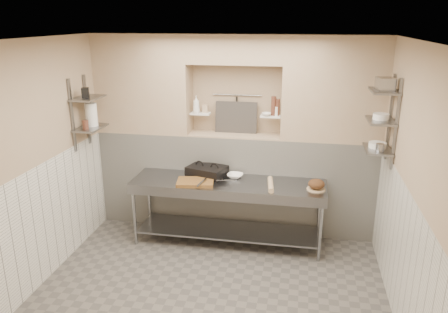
% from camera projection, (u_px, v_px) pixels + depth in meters
% --- Properties ---
extents(floor, '(4.00, 3.90, 0.10)m').
position_uv_depth(floor, '(210.00, 296.00, 5.02)').
color(floor, '#5A554F').
rests_on(floor, ground).
extents(ceiling, '(4.00, 3.90, 0.10)m').
position_uv_depth(ceiling, '(207.00, 34.00, 4.14)').
color(ceiling, silver).
rests_on(ceiling, ground).
extents(wall_left, '(0.10, 3.90, 2.80)m').
position_uv_depth(wall_left, '(32.00, 166.00, 4.93)').
color(wall_left, tan).
rests_on(wall_left, ground).
extents(wall_right, '(0.10, 3.90, 2.80)m').
position_uv_depth(wall_right, '(415.00, 191.00, 4.23)').
color(wall_right, tan).
rests_on(wall_right, ground).
extents(wall_back, '(4.00, 0.10, 2.80)m').
position_uv_depth(wall_back, '(238.00, 131.00, 6.45)').
color(wall_back, tan).
rests_on(wall_back, ground).
extents(wall_front, '(4.00, 0.10, 2.80)m').
position_uv_depth(wall_front, '(140.00, 288.00, 2.70)').
color(wall_front, tan).
rests_on(wall_front, ground).
extents(backwall_lower, '(4.00, 0.40, 1.40)m').
position_uv_depth(backwall_lower, '(234.00, 181.00, 6.43)').
color(backwall_lower, silver).
rests_on(backwall_lower, floor).
extents(alcove_sill, '(1.30, 0.40, 0.02)m').
position_uv_depth(alcove_sill, '(235.00, 135.00, 6.21)').
color(alcove_sill, tan).
rests_on(alcove_sill, backwall_lower).
extents(backwall_pillar_left, '(1.35, 0.40, 1.40)m').
position_uv_depth(backwall_pillar_left, '(144.00, 84.00, 6.23)').
color(backwall_pillar_left, tan).
rests_on(backwall_pillar_left, backwall_lower).
extents(backwall_pillar_right, '(1.35, 0.40, 1.40)m').
position_uv_depth(backwall_pillar_right, '(334.00, 89.00, 5.78)').
color(backwall_pillar_right, tan).
rests_on(backwall_pillar_right, backwall_lower).
extents(backwall_header, '(1.30, 0.40, 0.40)m').
position_uv_depth(backwall_header, '(236.00, 49.00, 5.85)').
color(backwall_header, tan).
rests_on(backwall_header, backwall_lower).
extents(wainscot_left, '(0.02, 3.90, 1.40)m').
position_uv_depth(wainscot_left, '(44.00, 223.00, 5.13)').
color(wainscot_left, silver).
rests_on(wainscot_left, floor).
extents(wainscot_right, '(0.02, 3.90, 1.40)m').
position_uv_depth(wainscot_right, '(400.00, 254.00, 4.45)').
color(wainscot_right, silver).
rests_on(wainscot_right, floor).
extents(alcove_shelf_left, '(0.28, 0.16, 0.02)m').
position_uv_depth(alcove_shelf_left, '(200.00, 113.00, 6.21)').
color(alcove_shelf_left, white).
rests_on(alcove_shelf_left, backwall_lower).
extents(alcove_shelf_right, '(0.28, 0.16, 0.02)m').
position_uv_depth(alcove_shelf_right, '(271.00, 116.00, 6.04)').
color(alcove_shelf_right, white).
rests_on(alcove_shelf_right, backwall_lower).
extents(utensil_rail, '(0.70, 0.02, 0.02)m').
position_uv_depth(utensil_rail, '(237.00, 95.00, 6.21)').
color(utensil_rail, gray).
rests_on(utensil_rail, wall_back).
extents(hanging_steel, '(0.02, 0.02, 0.30)m').
position_uv_depth(hanging_steel, '(237.00, 107.00, 6.24)').
color(hanging_steel, black).
rests_on(hanging_steel, utensil_rail).
extents(splash_panel, '(0.60, 0.08, 0.45)m').
position_uv_depth(splash_panel, '(236.00, 117.00, 6.24)').
color(splash_panel, '#383330').
rests_on(splash_panel, alcove_sill).
extents(shelf_rail_left_a, '(0.03, 0.03, 0.95)m').
position_uv_depth(shelf_rail_left_a, '(87.00, 110.00, 5.97)').
color(shelf_rail_left_a, slate).
rests_on(shelf_rail_left_a, wall_left).
extents(shelf_rail_left_b, '(0.03, 0.03, 0.95)m').
position_uv_depth(shelf_rail_left_b, '(72.00, 116.00, 5.59)').
color(shelf_rail_left_b, slate).
rests_on(shelf_rail_left_b, wall_left).
extents(wall_shelf_left_lower, '(0.30, 0.50, 0.02)m').
position_uv_depth(wall_shelf_left_lower, '(91.00, 128.00, 5.82)').
color(wall_shelf_left_lower, slate).
rests_on(wall_shelf_left_lower, wall_left).
extents(wall_shelf_left_upper, '(0.30, 0.50, 0.03)m').
position_uv_depth(wall_shelf_left_upper, '(88.00, 98.00, 5.70)').
color(wall_shelf_left_upper, slate).
rests_on(wall_shelf_left_upper, wall_left).
extents(shelf_rail_right_a, '(0.03, 0.03, 1.05)m').
position_uv_depth(shelf_rail_right_a, '(390.00, 117.00, 5.27)').
color(shelf_rail_right_a, slate).
rests_on(shelf_rail_right_a, wall_right).
extents(shelf_rail_right_b, '(0.03, 0.03, 1.05)m').
position_uv_depth(shelf_rail_right_b, '(396.00, 125.00, 4.90)').
color(shelf_rail_right_b, slate).
rests_on(shelf_rail_right_b, wall_right).
extents(wall_shelf_right_lower, '(0.30, 0.50, 0.02)m').
position_uv_depth(wall_shelf_right_lower, '(378.00, 149.00, 5.21)').
color(wall_shelf_right_lower, slate).
rests_on(wall_shelf_right_lower, wall_right).
extents(wall_shelf_right_mid, '(0.30, 0.50, 0.02)m').
position_uv_depth(wall_shelf_right_mid, '(381.00, 121.00, 5.11)').
color(wall_shelf_right_mid, slate).
rests_on(wall_shelf_right_mid, wall_right).
extents(wall_shelf_right_upper, '(0.30, 0.50, 0.03)m').
position_uv_depth(wall_shelf_right_upper, '(384.00, 91.00, 5.00)').
color(wall_shelf_right_upper, slate).
rests_on(wall_shelf_right_upper, wall_right).
extents(prep_table, '(2.60, 0.70, 0.90)m').
position_uv_depth(prep_table, '(228.00, 200.00, 5.92)').
color(prep_table, gray).
rests_on(prep_table, floor).
extents(panini_press, '(0.59, 0.50, 0.14)m').
position_uv_depth(panini_press, '(207.00, 171.00, 6.06)').
color(panini_press, black).
rests_on(panini_press, prep_table).
extents(cutting_board, '(0.53, 0.41, 0.04)m').
position_uv_depth(cutting_board, '(195.00, 182.00, 5.78)').
color(cutting_board, brown).
rests_on(cutting_board, prep_table).
extents(knife_blade, '(0.26, 0.05, 0.01)m').
position_uv_depth(knife_blade, '(226.00, 180.00, 5.78)').
color(knife_blade, gray).
rests_on(knife_blade, cutting_board).
extents(tongs, '(0.07, 0.28, 0.03)m').
position_uv_depth(tongs, '(202.00, 182.00, 5.67)').
color(tongs, gray).
rests_on(tongs, cutting_board).
extents(mixing_bowl, '(0.24, 0.24, 0.05)m').
position_uv_depth(mixing_bowl, '(235.00, 176.00, 6.00)').
color(mixing_bowl, white).
rests_on(mixing_bowl, prep_table).
extents(rolling_pin, '(0.12, 0.47, 0.07)m').
position_uv_depth(rolling_pin, '(271.00, 184.00, 5.66)').
color(rolling_pin, tan).
rests_on(rolling_pin, prep_table).
extents(bread_board, '(0.24, 0.24, 0.01)m').
position_uv_depth(bread_board, '(316.00, 189.00, 5.58)').
color(bread_board, tan).
rests_on(bread_board, prep_table).
extents(bread_loaf, '(0.21, 0.21, 0.13)m').
position_uv_depth(bread_loaf, '(316.00, 184.00, 5.56)').
color(bread_loaf, '#4C2D19').
rests_on(bread_loaf, bread_board).
extents(bottle_soap, '(0.10, 0.10, 0.24)m').
position_uv_depth(bottle_soap, '(196.00, 104.00, 6.14)').
color(bottle_soap, white).
rests_on(bottle_soap, alcove_shelf_left).
extents(jar_alcove, '(0.08, 0.08, 0.11)m').
position_uv_depth(jar_alcove, '(205.00, 108.00, 6.21)').
color(jar_alcove, tan).
rests_on(jar_alcove, alcove_shelf_left).
extents(bowl_alcove, '(0.13, 0.13, 0.04)m').
position_uv_depth(bowl_alcove, '(266.00, 114.00, 6.00)').
color(bowl_alcove, white).
rests_on(bowl_alcove, alcove_shelf_right).
extents(condiment_a, '(0.06, 0.06, 0.23)m').
position_uv_depth(condiment_a, '(277.00, 107.00, 6.00)').
color(condiment_a, '#522C1F').
rests_on(condiment_a, alcove_shelf_right).
extents(condiment_b, '(0.07, 0.07, 0.27)m').
position_uv_depth(condiment_b, '(273.00, 106.00, 5.99)').
color(condiment_b, '#522C1F').
rests_on(condiment_b, alcove_shelf_right).
extents(condiment_c, '(0.07, 0.07, 0.12)m').
position_uv_depth(condiment_c, '(276.00, 111.00, 6.01)').
color(condiment_c, white).
rests_on(condiment_c, alcove_shelf_right).
extents(jug_left, '(0.16, 0.16, 0.31)m').
position_uv_depth(jug_left, '(91.00, 115.00, 5.82)').
color(jug_left, white).
rests_on(jug_left, wall_shelf_left_lower).
extents(jar_left, '(0.08, 0.08, 0.12)m').
position_uv_depth(jar_left, '(85.00, 125.00, 5.67)').
color(jar_left, '#522C1F').
rests_on(jar_left, wall_shelf_left_lower).
extents(box_left_upper, '(0.12, 0.12, 0.13)m').
position_uv_depth(box_left_upper, '(85.00, 93.00, 5.63)').
color(box_left_upper, black).
rests_on(box_left_upper, wall_shelf_left_upper).
extents(bowl_right, '(0.21, 0.21, 0.06)m').
position_uv_depth(bowl_right, '(378.00, 145.00, 5.23)').
color(bowl_right, white).
rests_on(bowl_right, wall_shelf_right_lower).
extents(canister_right, '(0.10, 0.10, 0.10)m').
position_uv_depth(canister_right, '(380.00, 148.00, 5.06)').
color(canister_right, gray).
rests_on(canister_right, wall_shelf_right_lower).
extents(bowl_right_mid, '(0.18, 0.18, 0.07)m').
position_uv_depth(bowl_right_mid, '(381.00, 116.00, 5.11)').
color(bowl_right_mid, white).
rests_on(bowl_right_mid, wall_shelf_right_mid).
extents(basket_right, '(0.21, 0.24, 0.14)m').
position_uv_depth(basket_right, '(385.00, 84.00, 4.95)').
color(basket_right, gray).
rests_on(basket_right, wall_shelf_right_upper).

